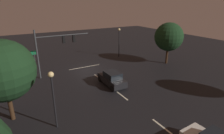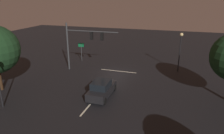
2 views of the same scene
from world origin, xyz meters
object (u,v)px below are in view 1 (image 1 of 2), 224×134
at_px(traffic_signal_assembly, 55,45).
at_px(tree_left_far, 169,37).
at_px(car_approaching, 112,79).
at_px(route_sign, 34,56).
at_px(street_lamp_right_kerb, 53,89).
at_px(tree_right_near, 3,71).
at_px(street_lamp_left_kerb, 119,37).

relative_size(traffic_signal_assembly, tree_left_far, 1.08).
xyz_separation_m(car_approaching, route_sign, (7.22, -10.52, 1.32)).
height_order(traffic_signal_assembly, street_lamp_right_kerb, traffic_signal_assembly).
relative_size(street_lamp_right_kerb, tree_right_near, 0.69).
xyz_separation_m(traffic_signal_assembly, tree_right_near, (5.97, 8.38, 0.22)).
relative_size(street_lamp_right_kerb, tree_left_far, 0.72).
height_order(car_approaching, street_lamp_right_kerb, street_lamp_right_kerb).
bearing_deg(tree_left_far, route_sign, -21.88).
height_order(street_lamp_right_kerb, route_sign, street_lamp_right_kerb).
distance_m(route_sign, tree_left_far, 20.85).
relative_size(traffic_signal_assembly, route_sign, 2.45).
bearing_deg(tree_left_far, traffic_signal_assembly, -12.51).
height_order(car_approaching, route_sign, route_sign).
distance_m(car_approaching, street_lamp_right_kerb, 9.60).
height_order(traffic_signal_assembly, car_approaching, traffic_signal_assembly).
xyz_separation_m(car_approaching, street_lamp_right_kerb, (7.91, 4.79, 2.59)).
bearing_deg(route_sign, street_lamp_left_kerb, 178.28).
bearing_deg(street_lamp_right_kerb, tree_left_far, -159.15).
distance_m(traffic_signal_assembly, street_lamp_left_kerb, 12.75).
height_order(tree_right_near, tree_left_far, tree_right_near).
xyz_separation_m(route_sign, tree_right_near, (3.72, 12.34, 2.37)).
distance_m(traffic_signal_assembly, street_lamp_right_kerb, 11.76).
distance_m(car_approaching, street_lamp_left_kerb, 12.76).
relative_size(traffic_signal_assembly, street_lamp_right_kerb, 1.50).
xyz_separation_m(tree_right_near, tree_left_far, (-22.95, -4.62, -0.08)).
bearing_deg(car_approaching, tree_right_near, 9.44).
relative_size(car_approaching, street_lamp_left_kerb, 0.84).
xyz_separation_m(car_approaching, tree_right_near, (10.94, 1.82, 3.69)).
distance_m(route_sign, tree_right_near, 13.11).
height_order(car_approaching, street_lamp_left_kerb, street_lamp_left_kerb).
xyz_separation_m(street_lamp_left_kerb, tree_left_far, (-4.74, 7.29, 0.75)).
bearing_deg(route_sign, traffic_signal_assembly, 119.64).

